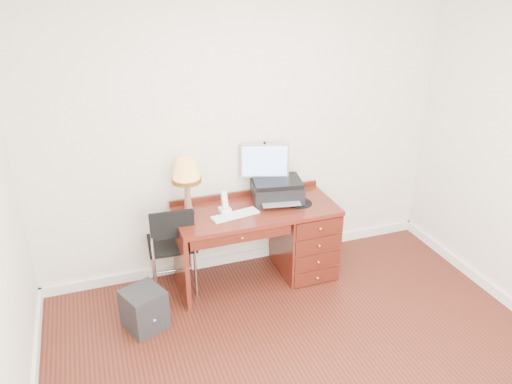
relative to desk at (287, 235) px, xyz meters
name	(u,v)px	position (x,y,z in m)	size (l,w,h in m)	color
ground	(318,378)	(-0.32, -1.40, -0.41)	(4.00, 4.00, 0.00)	#39140D
room_shell	(286,321)	(-0.32, -0.77, -0.36)	(4.00, 4.00, 4.00)	silver
desk	(287,235)	(0.00, 0.00, 0.00)	(1.50, 0.67, 0.75)	maroon
monitor	(264,164)	(-0.16, 0.24, 0.67)	(0.45, 0.22, 0.53)	silver
keyboard	(235,215)	(-0.55, -0.08, 0.35)	(0.43, 0.12, 0.02)	white
mouse_pad	(299,202)	(0.10, -0.03, 0.35)	(0.24, 0.24, 0.05)	black
printer	(277,190)	(-0.07, 0.12, 0.44)	(0.52, 0.44, 0.21)	black
leg_lamp	(186,174)	(-0.93, 0.10, 0.73)	(0.26, 0.26, 0.53)	black
phone	(225,206)	(-0.61, 0.03, 0.40)	(0.11, 0.11, 0.21)	white
pen_cup	(295,194)	(0.10, 0.08, 0.39)	(0.08, 0.08, 0.10)	black
chair	(173,240)	(-1.11, 0.03, 0.13)	(0.45, 0.45, 0.90)	black
equipment_box	(144,309)	(-1.45, -0.39, -0.23)	(0.31, 0.31, 0.36)	black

